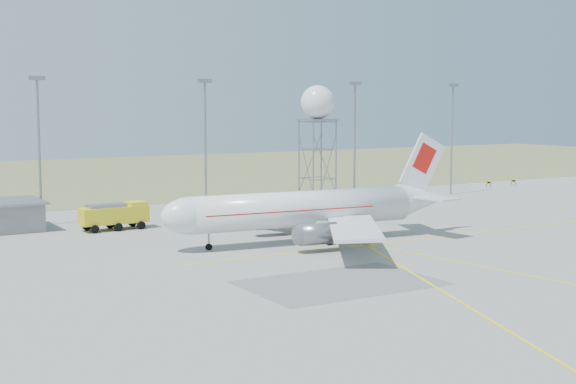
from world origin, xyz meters
TOP-DOWN VIEW (x-y plane):
  - grass_strip at (0.00, 140.00)m, footprint 400.00×120.00m
  - mast_a at (-35.00, 66.00)m, footprint 2.20×0.50m
  - mast_b at (-10.00, 66.00)m, footprint 2.20×0.50m
  - mast_c at (18.00, 66.00)m, footprint 2.20×0.50m
  - mast_d at (40.00, 66.00)m, footprint 2.20×0.50m
  - taxi_sign_near at (55.60, 72.00)m, footprint 1.60×0.17m
  - taxi_sign_far at (62.60, 72.00)m, footprint 1.60×0.17m
  - airliner_main at (-10.80, 35.52)m, footprint 38.32×37.11m
  - radar_tower at (8.66, 63.29)m, footprint 5.45×5.45m
  - fire_truck at (-27.48, 56.88)m, footprint 9.10×3.87m

SIDE VIEW (x-z plane):
  - grass_strip at x=0.00m, z-range 0.00..0.03m
  - taxi_sign_near at x=55.60m, z-range 0.29..1.49m
  - taxi_sign_far at x=62.60m, z-range 0.29..1.49m
  - fire_truck at x=-27.48m, z-range -0.07..3.53m
  - airliner_main at x=-10.80m, z-range -2.52..10.52m
  - radar_tower at x=8.66m, z-range 1.21..20.94m
  - mast_a at x=-35.00m, z-range 1.82..22.32m
  - mast_b at x=-10.00m, z-range 1.82..22.32m
  - mast_c at x=18.00m, z-range 1.82..22.32m
  - mast_d at x=40.00m, z-range 1.82..22.32m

